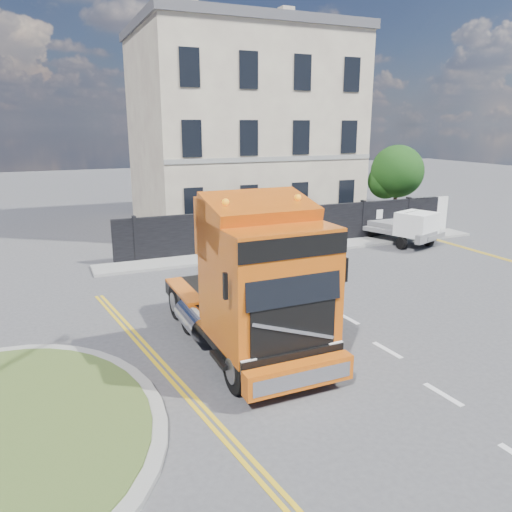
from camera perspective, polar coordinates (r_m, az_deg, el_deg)
name	(u,v)px	position (r m, az deg, el deg)	size (l,w,h in m)	color
ground	(257,328)	(15.24, 0.15, -8.25)	(120.00, 120.00, 0.00)	#424244
hoarding_fence	(305,226)	(25.49, 5.67, 3.48)	(18.80, 0.25, 2.00)	black
georgian_building	(241,128)	(31.57, -1.78, 14.42)	(12.30, 10.30, 12.80)	beige
tree	(394,174)	(32.09, 15.53, 9.03)	(3.20, 3.20, 4.80)	#382619
pavement_far	(304,248)	(24.67, 5.49, 0.86)	(20.00, 1.60, 0.12)	gray
truck	(256,288)	(12.83, 0.00, -3.73)	(2.74, 7.07, 4.21)	black
flatbed_pickup	(409,227)	(26.40, 17.11, 3.19)	(3.07, 4.68, 1.78)	slate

